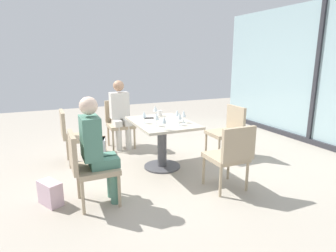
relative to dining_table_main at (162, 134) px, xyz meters
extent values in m
plane|color=#A89E8E|center=(0.00, 0.00, -0.53)|extent=(12.00, 12.00, 0.00)
cube|color=#99B7BC|center=(0.00, 3.20, 0.82)|extent=(5.34, 0.03, 2.70)
cube|color=#2D2D33|center=(0.00, 3.17, 0.82)|extent=(0.08, 0.06, 2.70)
cube|color=#2D2D33|center=(0.00, 3.17, -0.48)|extent=(5.34, 0.10, 0.10)
cube|color=#BCB29E|center=(0.00, 0.00, 0.18)|extent=(1.15, 0.83, 0.04)
cylinder|color=#4C4C51|center=(0.00, 0.00, -0.18)|extent=(0.14, 0.14, 0.69)
cylinder|color=#4C4C51|center=(0.00, 0.00, -0.52)|extent=(0.56, 0.56, 0.02)
cube|color=tan|center=(-1.24, -0.32, -0.11)|extent=(0.46, 0.46, 0.06)
cube|color=tan|center=(-1.49, -0.32, 0.13)|extent=(0.05, 0.46, 0.42)
cylinder|color=tan|center=(-1.04, -0.52, -0.33)|extent=(0.04, 0.04, 0.39)
cylinder|color=tan|center=(-1.04, -0.12, -0.33)|extent=(0.04, 0.04, 0.39)
cylinder|color=tan|center=(-1.44, -0.52, -0.33)|extent=(0.04, 0.04, 0.39)
cylinder|color=tan|center=(-1.44, -0.12, -0.33)|extent=(0.04, 0.04, 0.39)
cube|color=tan|center=(0.72, -1.11, -0.11)|extent=(0.46, 0.46, 0.06)
cube|color=tan|center=(0.72, -1.36, 0.13)|extent=(0.46, 0.05, 0.42)
cylinder|color=tan|center=(0.92, -0.91, -0.33)|extent=(0.04, 0.04, 0.39)
cylinder|color=tan|center=(0.52, -0.91, -0.33)|extent=(0.04, 0.04, 0.39)
cylinder|color=tan|center=(0.92, -1.31, -0.33)|extent=(0.04, 0.04, 0.39)
cylinder|color=tan|center=(0.52, -1.31, -0.33)|extent=(0.04, 0.04, 0.39)
cube|color=tan|center=(0.98, 0.48, -0.11)|extent=(0.46, 0.46, 0.06)
cube|color=tan|center=(1.23, 0.48, 0.13)|extent=(0.05, 0.46, 0.42)
cylinder|color=tan|center=(0.78, 0.68, -0.33)|extent=(0.04, 0.04, 0.39)
cylinder|color=tan|center=(0.78, 0.28, -0.33)|extent=(0.04, 0.04, 0.39)
cylinder|color=tan|center=(1.18, 0.68, -0.33)|extent=(0.04, 0.04, 0.39)
cylinder|color=tan|center=(1.18, 0.28, -0.33)|extent=(0.04, 0.04, 0.39)
cube|color=tan|center=(0.00, 1.11, -0.11)|extent=(0.46, 0.46, 0.06)
cube|color=tan|center=(0.00, 1.36, 0.13)|extent=(0.46, 0.05, 0.42)
cylinder|color=tan|center=(-0.20, 0.91, -0.33)|extent=(0.04, 0.04, 0.39)
cylinder|color=tan|center=(0.20, 0.91, -0.33)|extent=(0.04, 0.04, 0.39)
cylinder|color=tan|center=(-0.20, 1.31, -0.33)|extent=(0.04, 0.04, 0.39)
cylinder|color=tan|center=(0.20, 1.31, -0.33)|extent=(0.04, 0.04, 0.39)
cube|color=tan|center=(-0.72, -1.11, -0.11)|extent=(0.46, 0.46, 0.06)
cube|color=tan|center=(-0.72, -1.36, 0.13)|extent=(0.46, 0.05, 0.42)
cylinder|color=tan|center=(-0.52, -0.91, -0.33)|extent=(0.04, 0.04, 0.39)
cylinder|color=tan|center=(-0.92, -0.91, -0.33)|extent=(0.04, 0.04, 0.39)
cylinder|color=tan|center=(-0.52, -1.31, -0.33)|extent=(0.04, 0.04, 0.39)
cylinder|color=tan|center=(-0.92, -1.31, -0.33)|extent=(0.04, 0.04, 0.39)
cylinder|color=silver|center=(-1.07, -0.41, -0.30)|extent=(0.11, 0.11, 0.45)
cube|color=silver|center=(-1.16, -0.41, -0.02)|extent=(0.32, 0.13, 0.11)
cylinder|color=silver|center=(-1.07, -0.23, -0.30)|extent=(0.11, 0.11, 0.45)
cube|color=silver|center=(-1.16, -0.23, -0.02)|extent=(0.32, 0.13, 0.11)
cube|color=silver|center=(-1.29, -0.32, 0.27)|extent=(0.20, 0.34, 0.48)
sphere|color=tan|center=(-1.29, -0.32, 0.63)|extent=(0.20, 0.20, 0.20)
cylinder|color=#4C7F6B|center=(0.81, -0.94, -0.30)|extent=(0.11, 0.11, 0.45)
cube|color=#4C7F6B|center=(0.81, -1.03, -0.02)|extent=(0.13, 0.32, 0.11)
cylinder|color=#4C7F6B|center=(0.63, -0.94, -0.30)|extent=(0.11, 0.11, 0.45)
cube|color=#4C7F6B|center=(0.63, -1.03, -0.02)|extent=(0.13, 0.32, 0.11)
cube|color=#4C7F6B|center=(0.72, -1.16, 0.27)|extent=(0.34, 0.20, 0.48)
sphere|color=beige|center=(0.72, -1.16, 0.63)|extent=(0.20, 0.20, 0.20)
cylinder|color=silver|center=(0.47, -0.17, 0.20)|extent=(0.06, 0.06, 0.00)
cylinder|color=silver|center=(0.47, -0.17, 0.25)|extent=(0.01, 0.01, 0.08)
cone|color=silver|center=(0.47, -0.17, 0.34)|extent=(0.07, 0.07, 0.09)
cylinder|color=silver|center=(0.23, -0.18, 0.20)|extent=(0.06, 0.06, 0.00)
cylinder|color=silver|center=(0.23, -0.18, 0.25)|extent=(0.01, 0.01, 0.08)
cone|color=silver|center=(0.23, -0.18, 0.34)|extent=(0.07, 0.07, 0.09)
cylinder|color=silver|center=(0.33, 0.13, 0.20)|extent=(0.06, 0.06, 0.00)
cylinder|color=silver|center=(0.33, 0.13, 0.25)|extent=(0.01, 0.01, 0.08)
cone|color=silver|center=(0.33, 0.13, 0.34)|extent=(0.07, 0.07, 0.09)
cylinder|color=silver|center=(-0.36, 0.04, 0.20)|extent=(0.06, 0.06, 0.00)
cylinder|color=silver|center=(-0.36, 0.04, 0.25)|extent=(0.01, 0.01, 0.08)
cone|color=silver|center=(-0.36, 0.04, 0.34)|extent=(0.07, 0.07, 0.09)
cylinder|color=silver|center=(0.20, 0.26, 0.20)|extent=(0.06, 0.06, 0.00)
cylinder|color=silver|center=(0.20, 0.26, 0.25)|extent=(0.01, 0.01, 0.08)
cone|color=silver|center=(0.20, 0.26, 0.34)|extent=(0.07, 0.07, 0.09)
cylinder|color=silver|center=(0.12, 0.19, 0.20)|extent=(0.06, 0.06, 0.00)
cylinder|color=silver|center=(0.12, 0.19, 0.25)|extent=(0.01, 0.01, 0.08)
cone|color=silver|center=(0.12, 0.19, 0.34)|extent=(0.07, 0.07, 0.09)
cylinder|color=silver|center=(0.01, -0.28, 0.20)|extent=(0.06, 0.06, 0.00)
cylinder|color=silver|center=(0.01, -0.28, 0.25)|extent=(0.01, 0.01, 0.08)
cone|color=silver|center=(0.01, -0.28, 0.34)|extent=(0.07, 0.07, 0.09)
cylinder|color=white|center=(-0.40, 0.13, 0.25)|extent=(0.08, 0.08, 0.09)
cube|color=black|center=(-0.29, -0.10, 0.21)|extent=(0.11, 0.16, 0.01)
cube|color=silver|center=(-1.01, -0.75, -0.39)|extent=(0.32, 0.21, 0.28)
cube|color=beige|center=(0.54, -1.63, -0.39)|extent=(0.34, 0.28, 0.28)
cube|color=#A3704C|center=(-1.04, -0.75, -0.39)|extent=(0.34, 0.25, 0.28)
camera|label=1|loc=(3.85, -1.60, 1.15)|focal=30.44mm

